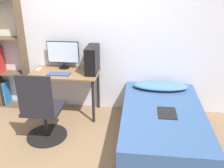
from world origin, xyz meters
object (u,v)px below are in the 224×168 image
object	(u,v)px
bed	(162,127)
monitor	(63,53)
office_chair	(43,115)
pc_tower	(92,59)
bookshelf	(4,58)
keyboard	(59,74)

from	to	relation	value
bed	monitor	xyz separation A→B (m)	(-1.61, 0.86, 0.75)
office_chair	pc_tower	world-z (taller)	pc_tower
bookshelf	monitor	world-z (taller)	bookshelf
monitor	keyboard	size ratio (longest dim) A/B	1.53
pc_tower	monitor	bearing A→B (deg)	164.82
office_chair	monitor	bearing A→B (deg)	87.53
bed	keyboard	bearing A→B (deg)	161.11
monitor	keyboard	distance (m)	0.40
pc_tower	keyboard	bearing A→B (deg)	-160.97
bookshelf	keyboard	bearing A→B (deg)	-15.52
bookshelf	office_chair	world-z (taller)	bookshelf
keyboard	pc_tower	size ratio (longest dim) A/B	0.80
monitor	pc_tower	size ratio (longest dim) A/B	1.22
bed	keyboard	xyz separation A→B (m)	(-1.60, 0.55, 0.50)
office_chair	bookshelf	bearing A→B (deg)	136.11
bed	monitor	bearing A→B (deg)	151.86
office_chair	pc_tower	distance (m)	1.15
monitor	keyboard	xyz separation A→B (m)	(0.01, -0.31, -0.24)
bookshelf	keyboard	distance (m)	1.10
bookshelf	pc_tower	world-z (taller)	bookshelf
bookshelf	office_chair	xyz separation A→B (m)	(1.00, -0.96, -0.50)
office_chair	monitor	xyz separation A→B (m)	(0.04, 0.98, 0.60)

